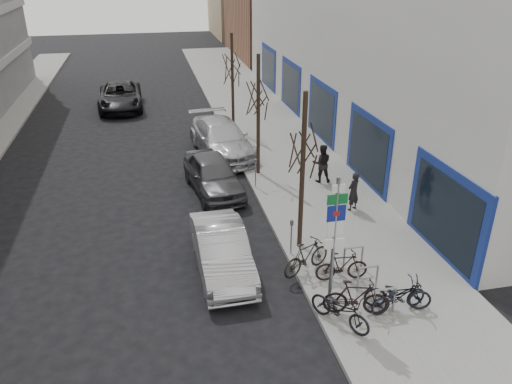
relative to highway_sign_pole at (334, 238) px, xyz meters
name	(u,v)px	position (x,y,z in m)	size (l,w,h in m)	color
ground	(245,325)	(-2.40, 0.01, -2.46)	(120.00, 120.00, 0.00)	black
sidewalk_east	(298,171)	(2.10, 10.01, -2.38)	(5.00, 70.00, 0.15)	slate
commercial_building	(477,36)	(14.60, 16.01, 2.54)	(20.00, 32.00, 10.00)	#B7B7B2
brick_building_far	(294,14)	(10.60, 40.01, 1.54)	(12.00, 14.00, 8.00)	brown
highway_sign_pole	(334,238)	(0.00, 0.00, 0.00)	(0.55, 0.10, 4.20)	gray
bike_rack	(368,275)	(1.40, 0.61, -1.80)	(0.66, 2.26, 0.83)	gray
tree_near	(304,135)	(0.20, 3.51, 1.65)	(1.80, 1.80, 5.50)	black
tree_mid	(258,87)	(0.20, 10.01, 1.65)	(1.80, 1.80, 5.50)	black
tree_far	(232,60)	(0.20, 16.51, 1.65)	(1.80, 1.80, 5.50)	black
meter_front	(291,234)	(-0.25, 3.01, -1.54)	(0.10, 0.08, 1.27)	gray
meter_mid	(256,170)	(-0.25, 8.51, -1.54)	(0.10, 0.08, 1.27)	gray
meter_back	(233,131)	(-0.25, 14.01, -1.54)	(0.10, 0.08, 1.27)	gray
bike_near_left	(340,307)	(0.05, -0.66, -1.74)	(0.56, 1.87, 1.14)	black
bike_near_right	(356,297)	(0.62, -0.35, -1.76)	(0.54, 1.82, 1.11)	black
bike_mid_curb	(399,294)	(1.85, -0.45, -1.78)	(0.53, 1.74, 1.07)	black
bike_mid_inner	(307,256)	(-0.07, 1.90, -1.75)	(0.55, 1.85, 1.12)	black
bike_far_curb	(398,291)	(1.88, -0.36, -1.74)	(0.56, 1.86, 1.14)	black
bike_far_inner	(342,266)	(0.84, 1.26, -1.81)	(0.49, 1.65, 1.00)	black
parked_car_front	(222,250)	(-2.60, 2.77, -1.72)	(1.55, 4.45, 1.47)	#B4B3B9
parked_car_mid	(213,174)	(-2.04, 8.76, -1.67)	(1.86, 4.62, 1.57)	#47474C
parked_car_back	(222,139)	(-1.00, 13.08, -1.61)	(2.38, 5.86, 1.70)	#B9B9BF
lane_car	(120,96)	(-6.22, 23.03, -1.64)	(2.72, 5.90, 1.64)	black
pedestrian_near	(353,191)	(2.99, 5.61, -1.53)	(0.57, 0.37, 1.56)	black
pedestrian_far	(322,163)	(2.69, 8.46, -1.44)	(0.64, 0.43, 1.73)	black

